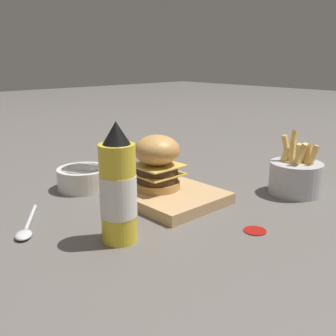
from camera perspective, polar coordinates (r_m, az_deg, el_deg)
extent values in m
plane|color=#5B5651|center=(0.95, 0.90, -2.70)|extent=(6.00, 6.00, 0.00)
cube|color=tan|center=(0.86, 0.00, -3.98)|extent=(0.22, 0.19, 0.02)
cylinder|color=tan|center=(0.86, -1.58, -2.45)|extent=(0.10, 0.10, 0.02)
cylinder|color=#422819|center=(0.86, -1.59, -1.43)|extent=(0.09, 0.09, 0.02)
cube|color=#EAC656|center=(0.85, -1.60, -0.83)|extent=(0.09, 0.09, 0.00)
cylinder|color=#422819|center=(0.85, -1.60, -0.22)|extent=(0.09, 0.09, 0.02)
cube|color=#EAC656|center=(0.85, -1.61, 0.39)|extent=(0.09, 0.09, 0.00)
ellipsoid|color=tan|center=(0.84, -1.62, 2.62)|extent=(0.10, 0.10, 0.06)
cylinder|color=yellow|center=(0.65, -7.22, -3.73)|extent=(0.06, 0.06, 0.17)
cylinder|color=white|center=(0.66, -7.21, -4.01)|extent=(0.06, 0.06, 0.07)
cone|color=black|center=(0.63, -7.54, 5.10)|extent=(0.05, 0.05, 0.04)
cylinder|color=#B7B7BC|center=(0.94, 18.00, -1.39)|extent=(0.12, 0.12, 0.07)
cube|color=#E5B760|center=(0.95, 17.44, 2.37)|extent=(0.01, 0.04, 0.09)
cube|color=#E5B760|center=(0.93, 16.38, 1.02)|extent=(0.02, 0.02, 0.06)
cube|color=#E5B760|center=(0.91, 18.39, 1.14)|extent=(0.02, 0.03, 0.08)
cube|color=#E5B760|center=(0.94, 17.02, 1.96)|extent=(0.03, 0.02, 0.09)
cube|color=#E5B760|center=(0.93, 18.88, 1.26)|extent=(0.02, 0.02, 0.08)
cube|color=#E5B760|center=(0.92, 20.05, 0.90)|extent=(0.02, 0.02, 0.07)
cube|color=#E5B760|center=(0.93, 19.67, 1.03)|extent=(0.02, 0.02, 0.07)
cube|color=#E5B760|center=(0.92, 17.58, 1.40)|extent=(0.02, 0.03, 0.08)
cube|color=#E5B760|center=(0.91, 18.23, 1.07)|extent=(0.04, 0.02, 0.08)
cylinder|color=silver|center=(0.95, -12.19, -1.48)|extent=(0.12, 0.12, 0.05)
cylinder|color=#669356|center=(0.94, -12.26, -0.21)|extent=(0.10, 0.10, 0.01)
cylinder|color=silver|center=(0.80, -19.30, -6.77)|extent=(0.10, 0.07, 0.01)
ellipsoid|color=silver|center=(0.73, -20.23, -9.12)|extent=(0.05, 0.05, 0.01)
cylinder|color=#9E140F|center=(0.73, 12.51, -8.81)|extent=(0.04, 0.04, 0.00)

